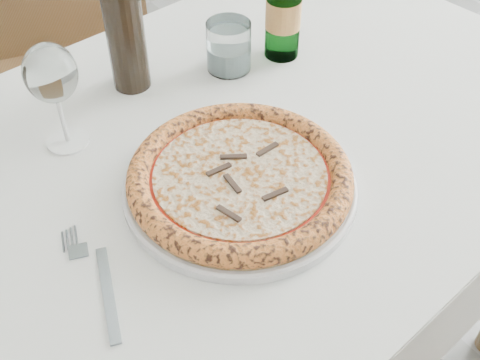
# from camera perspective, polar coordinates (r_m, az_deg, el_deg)

# --- Properties ---
(dining_table) EXTENTS (1.50, 0.97, 0.76)m
(dining_table) POSITION_cam_1_polar(r_m,az_deg,el_deg) (1.01, -3.38, -1.28)
(dining_table) COLOR brown
(dining_table) RESTS_ON floor
(chair_far) EXTENTS (0.55, 0.55, 0.93)m
(chair_far) POSITION_cam_1_polar(r_m,az_deg,el_deg) (1.70, -15.42, 12.47)
(chair_far) COLOR brown
(chair_far) RESTS_ON floor
(plate) EXTENTS (0.35, 0.35, 0.02)m
(plate) POSITION_cam_1_polar(r_m,az_deg,el_deg) (0.89, 0.00, -0.52)
(plate) COLOR white
(plate) RESTS_ON dining_table
(pizza) EXTENTS (0.33, 0.33, 0.03)m
(pizza) POSITION_cam_1_polar(r_m,az_deg,el_deg) (0.87, 0.00, 0.30)
(pizza) COLOR #D3B877
(pizza) RESTS_ON plate
(fork) EXTENTS (0.07, 0.21, 0.00)m
(fork) POSITION_cam_1_polar(r_m,az_deg,el_deg) (0.80, -13.26, -9.21)
(fork) COLOR slate
(fork) RESTS_ON dining_table
(wine_glass) EXTENTS (0.08, 0.08, 0.18)m
(wine_glass) POSITION_cam_1_polar(r_m,az_deg,el_deg) (0.94, -17.49, 9.42)
(wine_glass) COLOR white
(wine_glass) RESTS_ON dining_table
(tumbler) EXTENTS (0.08, 0.08, 0.09)m
(tumbler) POSITION_cam_1_polar(r_m,az_deg,el_deg) (1.12, -1.07, 12.29)
(tumbler) COLOR silver
(tumbler) RESTS_ON dining_table
(beer_bottle) EXTENTS (0.07, 0.07, 0.25)m
(beer_bottle) POSITION_cam_1_polar(r_m,az_deg,el_deg) (1.13, 4.17, 16.16)
(beer_bottle) COLOR #32783A
(beer_bottle) RESTS_ON dining_table
(wine_bottle) EXTENTS (0.07, 0.07, 0.27)m
(wine_bottle) POSITION_cam_1_polar(r_m,az_deg,el_deg) (1.05, -10.91, 14.03)
(wine_bottle) COLOR black
(wine_bottle) RESTS_ON dining_table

